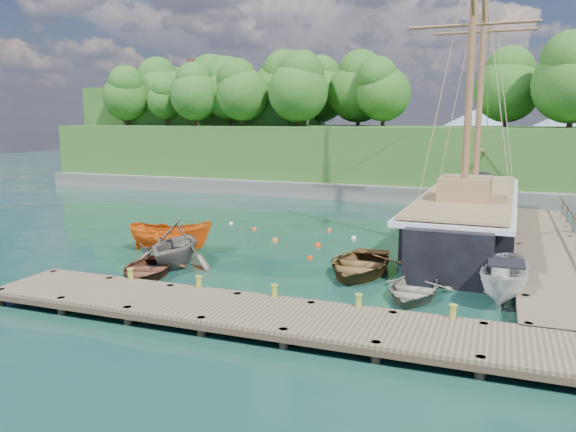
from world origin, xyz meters
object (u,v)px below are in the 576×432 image
at_px(rowboat_3, 413,297).
at_px(cabin_boat_white, 504,299).
at_px(motorboat_orange, 171,250).
at_px(schooner, 468,218).
at_px(rowboat_0, 147,276).
at_px(rowboat_1, 175,265).
at_px(rowboat_2, 359,273).

relative_size(rowboat_3, cabin_boat_white, 0.90).
distance_m(motorboat_orange, cabin_boat_white, 16.27).
xyz_separation_m(motorboat_orange, schooner, (14.13, 8.82, 1.13)).
height_order(rowboat_0, rowboat_1, rowboat_1).
height_order(rowboat_1, cabin_boat_white, rowboat_1).
bearing_deg(motorboat_orange, rowboat_2, -108.86).
height_order(motorboat_orange, schooner, schooner).
distance_m(rowboat_0, rowboat_1, 1.97).
distance_m(rowboat_2, cabin_boat_white, 6.18).
xyz_separation_m(rowboat_1, motorboat_orange, (-1.79, 2.50, 0.00)).
xyz_separation_m(rowboat_1, schooner, (12.34, 11.32, 1.13)).
relative_size(rowboat_3, motorboat_orange, 0.90).
bearing_deg(rowboat_0, cabin_boat_white, -8.72).
xyz_separation_m(rowboat_2, rowboat_3, (2.69, -2.50, 0.00)).
bearing_deg(rowboat_3, cabin_boat_white, 17.65).
bearing_deg(motorboat_orange, rowboat_1, -158.84).
relative_size(rowboat_1, cabin_boat_white, 1.00).
xyz_separation_m(rowboat_3, motorboat_orange, (-12.81, 3.28, 0.00)).
bearing_deg(motorboat_orange, schooner, -72.44).
relative_size(rowboat_1, motorboat_orange, 0.99).
distance_m(rowboat_0, rowboat_3, 11.28).
bearing_deg(rowboat_0, rowboat_3, -10.90).
bearing_deg(rowboat_1, cabin_boat_white, -9.10).
height_order(rowboat_2, schooner, schooner).
height_order(rowboat_0, schooner, schooner).
distance_m(rowboat_0, cabin_boat_white, 14.66).
xyz_separation_m(rowboat_1, cabin_boat_white, (14.31, 0.12, 0.00)).
xyz_separation_m(rowboat_3, schooner, (1.32, 12.10, 1.13)).
relative_size(rowboat_3, schooner, 0.14).
distance_m(rowboat_1, rowboat_2, 8.51).
bearing_deg(rowboat_1, motorboat_orange, 116.00).
bearing_deg(rowboat_0, schooner, 29.77).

